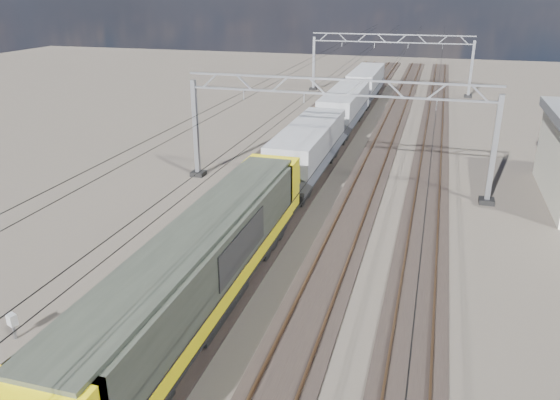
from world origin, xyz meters
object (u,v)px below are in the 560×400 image
(catenary_gantry_mid, at_px, (334,130))
(hopper_wagon_third, at_px, (366,82))
(locomotive, at_px, (201,266))
(hopper_wagon_lead, at_px, (308,147))
(trackside_cabinet, at_px, (12,321))
(catenary_gantry_far, at_px, (390,61))
(hopper_wagon_mid, at_px, (345,106))

(catenary_gantry_mid, relative_size, hopper_wagon_third, 1.53)
(catenary_gantry_mid, bearing_deg, locomotive, -97.03)
(hopper_wagon_lead, height_order, trackside_cabinet, hopper_wagon_lead)
(catenary_gantry_far, bearing_deg, hopper_wagon_mid, -95.62)
(hopper_wagon_mid, bearing_deg, catenary_gantry_far, 84.38)
(hopper_wagon_lead, relative_size, trackside_cabinet, 12.28)
(catenary_gantry_mid, distance_m, hopper_wagon_third, 30.00)
(locomotive, xyz_separation_m, hopper_wagon_lead, (-0.00, 17.70, -0.09))
(hopper_wagon_lead, relative_size, hopper_wagon_third, 1.00)
(hopper_wagon_third, bearing_deg, locomotive, -90.00)
(catenary_gantry_far, xyz_separation_m, locomotive, (-2.00, -52.21, -1.58))
(catenary_gantry_mid, height_order, locomotive, catenary_gantry_mid)
(hopper_wagon_lead, bearing_deg, locomotive, -90.00)
(hopper_wagon_mid, relative_size, trackside_cabinet, 12.28)
(locomotive, relative_size, hopper_wagon_lead, 1.62)
(trackside_cabinet, bearing_deg, catenary_gantry_far, 102.65)
(hopper_wagon_lead, bearing_deg, trackside_cabinet, -106.50)
(locomotive, relative_size, trackside_cabinet, 19.93)
(hopper_wagon_lead, xyz_separation_m, hopper_wagon_third, (0.00, 28.40, 0.00))
(catenary_gantry_mid, bearing_deg, catenary_gantry_far, 90.00)
(hopper_wagon_lead, height_order, hopper_wagon_mid, same)
(catenary_gantry_far, bearing_deg, hopper_wagon_lead, -93.32)
(catenary_gantry_far, xyz_separation_m, trackside_cabinet, (-8.20, -55.43, -3.11))
(hopper_wagon_third, bearing_deg, hopper_wagon_mid, -90.00)
(hopper_wagon_mid, bearing_deg, locomotive, -90.00)
(catenary_gantry_far, xyz_separation_m, hopper_wagon_mid, (-2.00, -20.31, -1.67))
(catenary_gantry_far, bearing_deg, catenary_gantry_mid, -90.00)
(catenary_gantry_far, distance_m, hopper_wagon_third, 6.65)
(catenary_gantry_far, relative_size, hopper_wagon_lead, 1.53)
(catenary_gantry_mid, bearing_deg, trackside_cabinet, -112.87)
(catenary_gantry_mid, xyz_separation_m, hopper_wagon_third, (-2.00, 29.89, -1.67))
(hopper_wagon_mid, distance_m, trackside_cabinet, 35.69)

